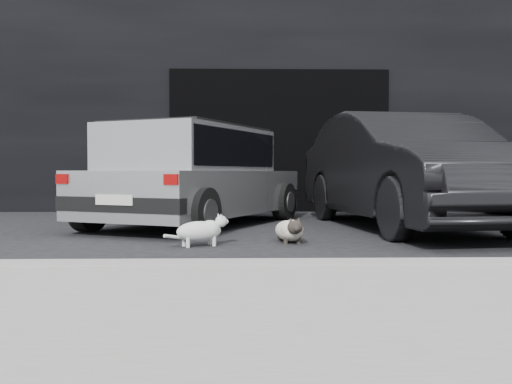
{
  "coord_description": "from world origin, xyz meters",
  "views": [
    {
      "loc": [
        0.32,
        -6.46,
        0.73
      ],
      "look_at": [
        0.47,
        -0.3,
        0.51
      ],
      "focal_mm": 40.0,
      "sensor_mm": 36.0,
      "label": 1
    }
  ],
  "objects_px": {
    "second_car": "(407,170)",
    "cat_white": "(202,230)",
    "cat_siamese": "(290,230)",
    "silver_hatchback": "(194,171)"
  },
  "relations": [
    {
      "from": "silver_hatchback",
      "to": "cat_siamese",
      "type": "xyz_separation_m",
      "value": [
        1.15,
        -1.89,
        -0.61
      ]
    },
    {
      "from": "second_car",
      "to": "cat_white",
      "type": "distance_m",
      "value": 3.1
    },
    {
      "from": "second_car",
      "to": "cat_siamese",
      "type": "bearing_deg",
      "value": -146.11
    },
    {
      "from": "cat_white",
      "to": "second_car",
      "type": "bearing_deg",
      "value": 98.86
    },
    {
      "from": "second_car",
      "to": "cat_white",
      "type": "height_order",
      "value": "second_car"
    },
    {
      "from": "cat_siamese",
      "to": "cat_white",
      "type": "height_order",
      "value": "cat_white"
    },
    {
      "from": "cat_siamese",
      "to": "cat_white",
      "type": "xyz_separation_m",
      "value": [
        -0.89,
        -0.25,
        0.03
      ]
    },
    {
      "from": "second_car",
      "to": "cat_white",
      "type": "xyz_separation_m",
      "value": [
        -2.52,
        -1.7,
        -0.6
      ]
    },
    {
      "from": "silver_hatchback",
      "to": "cat_white",
      "type": "distance_m",
      "value": 2.23
    },
    {
      "from": "second_car",
      "to": "cat_siamese",
      "type": "xyz_separation_m",
      "value": [
        -1.63,
        -1.45,
        -0.63
      ]
    }
  ]
}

